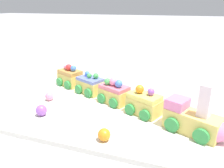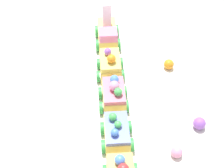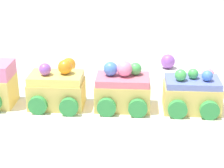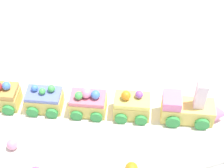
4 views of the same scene
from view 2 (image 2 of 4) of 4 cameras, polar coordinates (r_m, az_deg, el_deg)
The scene contains 9 objects.
ground_plane at distance 0.72m, azimuth -1.03°, elevation -2.13°, with size 10.00×10.00×0.00m, color #B2B2B7.
display_board at distance 0.72m, azimuth -1.04°, elevation -1.82°, with size 0.82×0.41×0.01m, color white.
cake_train_locomotive at distance 0.83m, azimuth -0.89°, elevation 9.52°, with size 0.14×0.10×0.11m.
cake_car_lemon at distance 0.74m, azimuth -0.32°, elevation 3.37°, with size 0.09×0.08×0.07m.
cake_car_strawberry at distance 0.67m, azimuth 0.26°, elevation -2.12°, with size 0.09×0.08×0.07m.
cake_car_blueberry at distance 0.61m, azimuth 0.84°, elevation -9.02°, with size 0.09×0.08×0.06m.
gumball_orange at distance 0.77m, azimuth 10.44°, elevation 3.46°, with size 0.02×0.02×0.02m, color orange.
gumball_pink at distance 0.62m, azimuth 11.73°, elevation -12.08°, with size 0.02×0.02×0.02m, color pink.
gumball_purple at distance 0.67m, azimuth 15.69°, elevation -6.93°, with size 0.03×0.03×0.03m, color #9956C6.
Camera 2 is at (-0.42, 0.21, 0.55)m, focal length 50.00 mm.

